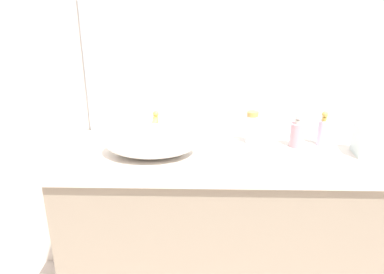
{
  "coord_description": "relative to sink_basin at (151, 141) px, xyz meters",
  "views": [
    {
      "loc": [
        -0.11,
        -1.08,
        1.49
      ],
      "look_at": [
        -0.15,
        0.38,
        0.94
      ],
      "focal_mm": 33.43,
      "sensor_mm": 36.0,
      "label": 1
    }
  ],
  "objects": [
    {
      "name": "bathroom_wall_rear",
      "position": [
        0.32,
        0.35,
        0.37
      ],
      "size": [
        6.0,
        0.06,
        2.6
      ],
      "primitive_type": "cube",
      "color": "silver",
      "rests_on": "ground"
    },
    {
      "name": "vanity_counter",
      "position": [
        0.36,
        0.03,
        -0.49
      ],
      "size": [
        1.55,
        0.58,
        0.86
      ],
      "color": "gray",
      "rests_on": "ground"
    },
    {
      "name": "wall_mirror_panel",
      "position": [
        0.36,
        0.31,
        0.4
      ],
      "size": [
        1.44,
        0.01,
        0.93
      ],
      "primitive_type": "cube",
      "color": "#B2BCC6",
      "rests_on": "vanity_counter"
    },
    {
      "name": "sink_basin",
      "position": [
        0.0,
        0.0,
        0.0
      ],
      "size": [
        0.41,
        0.29,
        0.13
      ],
      "primitive_type": "ellipsoid",
      "color": "white",
      "rests_on": "vanity_counter"
    },
    {
      "name": "faucet",
      "position": [
        0.0,
        0.16,
        0.02
      ],
      "size": [
        0.03,
        0.14,
        0.14
      ],
      "color": "gold",
      "rests_on": "vanity_counter"
    },
    {
      "name": "soap_dispenser",
      "position": [
        0.66,
        0.11,
        0.0
      ],
      "size": [
        0.06,
        0.06,
        0.17
      ],
      "color": "#D395A3",
      "rests_on": "vanity_counter"
    },
    {
      "name": "lotion_bottle",
      "position": [
        0.79,
        0.13,
        0.0
      ],
      "size": [
        0.05,
        0.05,
        0.16
      ],
      "color": "silver",
      "rests_on": "vanity_counter"
    },
    {
      "name": "perfume_bottle",
      "position": [
        0.46,
        0.15,
        0.01
      ],
      "size": [
        0.06,
        0.06,
        0.16
      ],
      "color": "white",
      "rests_on": "vanity_counter"
    },
    {
      "name": "tissue_box",
      "position": [
        0.96,
        0.02,
        0.01
      ],
      "size": [
        0.13,
        0.13,
        0.17
      ],
      "color": "silver",
      "rests_on": "vanity_counter"
    }
  ]
}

